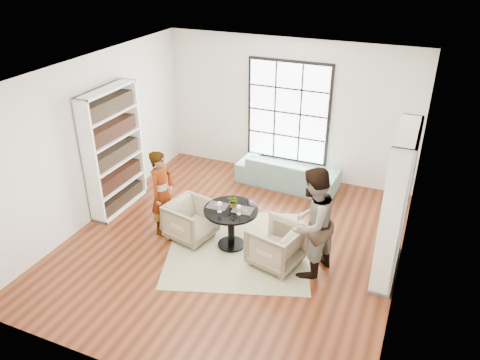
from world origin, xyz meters
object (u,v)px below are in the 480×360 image
at_px(armchair_right, 276,245).
at_px(wine_glass_right, 239,208).
at_px(pedestal_table, 231,219).
at_px(person_right, 311,223).
at_px(person_left, 162,193).
at_px(wine_glass_left, 219,205).
at_px(sofa, 288,172).
at_px(armchair_left, 191,220).
at_px(flower_centerpiece, 234,201).

xyz_separation_m(armchair_right, wine_glass_right, (-0.67, 0.06, 0.51)).
distance_m(pedestal_table, person_right, 1.47).
height_order(person_right, wine_glass_right, person_right).
bearing_deg(pedestal_table, person_left, -178.56).
bearing_deg(person_right, wine_glass_left, -72.46).
relative_size(armchair_right, wine_glass_left, 4.03).
relative_size(person_left, person_right, 0.86).
bearing_deg(pedestal_table, sofa, 85.38).
xyz_separation_m(armchair_right, person_left, (-2.16, 0.13, 0.43)).
distance_m(pedestal_table, armchair_right, 0.89).
bearing_deg(armchair_left, person_left, 101.62).
distance_m(armchair_left, wine_glass_left, 0.82).
bearing_deg(flower_centerpiece, wine_glass_left, -124.31).
xyz_separation_m(sofa, flower_centerpiece, (-0.19, -2.45, 0.54)).
relative_size(armchair_left, wine_glass_right, 4.39).
bearing_deg(person_right, sofa, -138.08).
xyz_separation_m(pedestal_table, sofa, (0.20, 2.53, -0.22)).
height_order(sofa, wine_glass_right, wine_glass_right).
distance_m(person_left, flower_centerpiece, 1.33).
distance_m(armchair_left, wine_glass_right, 1.07).
distance_m(pedestal_table, sofa, 2.54).
xyz_separation_m(armchair_right, flower_centerpiece, (-0.84, 0.23, 0.50)).
height_order(pedestal_table, person_left, person_left).
height_order(armchair_left, wine_glass_right, wine_glass_right).
distance_m(sofa, person_left, 3.01).
bearing_deg(person_left, flower_centerpiece, -82.78).
height_order(armchair_left, flower_centerpiece, flower_centerpiece).
bearing_deg(sofa, wine_glass_right, 93.17).
height_order(wine_glass_left, flower_centerpiece, flower_centerpiece).
distance_m(person_left, wine_glass_right, 1.49).
distance_m(pedestal_table, armchair_left, 0.78).
height_order(pedestal_table, armchair_left, pedestal_table).
height_order(sofa, flower_centerpiece, flower_centerpiece).
xyz_separation_m(armchair_left, person_right, (2.16, -0.13, 0.56)).
distance_m(sofa, flower_centerpiece, 2.52).
bearing_deg(sofa, wine_glass_left, 86.30).
relative_size(armchair_right, wine_glass_right, 4.46).
height_order(armchair_right, flower_centerpiece, flower_centerpiece).
bearing_deg(armchair_right, person_right, 103.98).
bearing_deg(flower_centerpiece, pedestal_table, -101.72).
xyz_separation_m(person_right, flower_centerpiece, (-1.39, 0.23, -0.06)).
bearing_deg(flower_centerpiece, person_left, -175.43).
bearing_deg(pedestal_table, wine_glass_right, -27.55).
height_order(person_right, flower_centerpiece, person_right).
xyz_separation_m(wine_glass_right, flower_centerpiece, (-0.17, 0.17, -0.01)).
height_order(pedestal_table, flower_centerpiece, flower_centerpiece).
bearing_deg(armchair_right, armchair_left, -80.49).
xyz_separation_m(sofa, person_right, (1.20, -2.68, 0.60)).
relative_size(person_left, flower_centerpiece, 6.99).
height_order(armchair_left, wine_glass_left, wine_glass_left).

